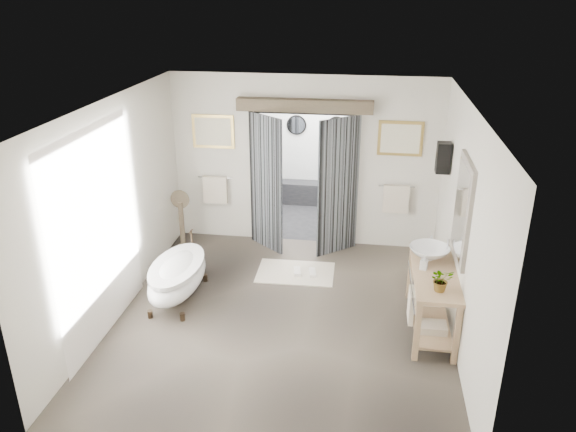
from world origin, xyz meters
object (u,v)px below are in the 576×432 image
Objects in this scene: basin at (429,253)px; clawfoot_tub at (178,276)px; vanity at (430,294)px; rug at (296,272)px.

clawfoot_tub is at bearing -162.30° from basin.
vanity is at bearing -3.80° from clawfoot_tub.
basin is at bearing -25.95° from rug.
basin is (-0.03, 0.32, 0.44)m from vanity.
basin is at bearing 1.38° from clawfoot_tub.
vanity is 2.35m from rug.
rug is 2.25× the size of basin.
rug is 2.31m from basin.
rug is at bearing 147.27° from vanity.
clawfoot_tub is 3.51m from basin.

